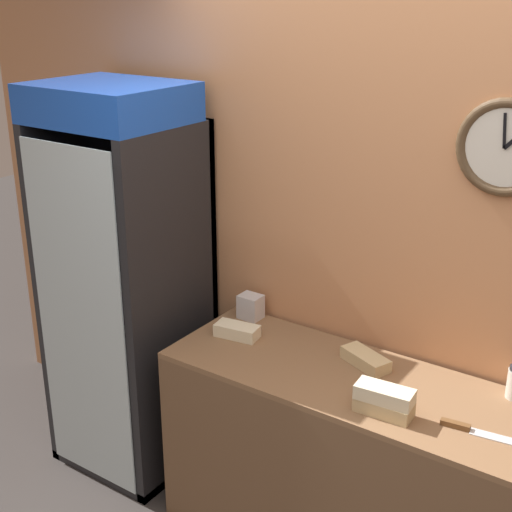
{
  "coord_description": "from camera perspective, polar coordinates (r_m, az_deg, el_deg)",
  "views": [
    {
      "loc": [
        1.08,
        -1.52,
        2.42
      ],
      "look_at": [
        -0.59,
        0.91,
        1.3
      ],
      "focal_mm": 50.0,
      "sensor_mm": 36.0,
      "label": 1
    }
  ],
  "objects": [
    {
      "name": "wall_back",
      "position": [
        3.11,
        12.21,
        0.33
      ],
      "size": [
        5.2,
        0.09,
        2.7
      ],
      "color": "tan",
      "rests_on": "ground_plane"
    },
    {
      "name": "prep_counter",
      "position": [
        3.27,
        8.39,
        -16.63
      ],
      "size": [
        1.76,
        0.6,
        0.88
      ],
      "color": "brown",
      "rests_on": "ground_plane"
    },
    {
      "name": "chefs_knife",
      "position": [
        2.81,
        16.88,
        -13.17
      ],
      "size": [
        0.32,
        0.08,
        0.02
      ],
      "color": "silver",
      "rests_on": "prep_counter"
    },
    {
      "name": "sandwich_stack_bottom",
      "position": [
        2.82,
        10.17,
        -11.82
      ],
      "size": [
        0.23,
        0.11,
        0.06
      ],
      "color": "tan",
      "rests_on": "prep_counter"
    },
    {
      "name": "sandwich_flat_right",
      "position": [
        3.34,
        -1.52,
        -6.0
      ],
      "size": [
        0.22,
        0.13,
        0.06
      ],
      "color": "beige",
      "rests_on": "prep_counter"
    },
    {
      "name": "beverage_cooler",
      "position": [
        3.66,
        -9.96,
        -0.78
      ],
      "size": [
        0.68,
        0.64,
        2.01
      ],
      "color": "black",
      "rests_on": "ground_plane"
    },
    {
      "name": "sandwich_stack_middle",
      "position": [
        2.79,
        10.25,
        -10.82
      ],
      "size": [
        0.23,
        0.11,
        0.06
      ],
      "color": "beige",
      "rests_on": "sandwich_stack_bottom"
    },
    {
      "name": "napkin_dispenser",
      "position": [
        3.5,
        -0.43,
        -4.07
      ],
      "size": [
        0.11,
        0.09,
        0.12
      ],
      "color": "silver",
      "rests_on": "prep_counter"
    },
    {
      "name": "sandwich_flat_left",
      "position": [
        3.14,
        8.75,
        -8.17
      ],
      "size": [
        0.25,
        0.17,
        0.06
      ],
      "color": "tan",
      "rests_on": "prep_counter"
    }
  ]
}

